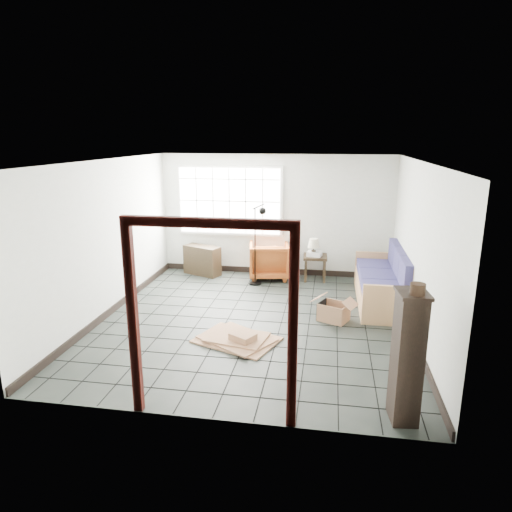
% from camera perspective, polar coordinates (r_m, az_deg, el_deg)
% --- Properties ---
extents(ground, '(5.50, 5.50, 0.00)m').
position_cam_1_polar(ground, '(7.63, -0.21, -8.10)').
color(ground, black).
rests_on(ground, ground).
extents(room_shell, '(5.02, 5.52, 2.61)m').
position_cam_1_polar(room_shell, '(7.17, -0.18, 4.45)').
color(room_shell, beige).
rests_on(room_shell, ground).
extents(window_panel, '(2.32, 0.08, 1.52)m').
position_cam_1_polar(window_panel, '(9.97, -3.31, 6.89)').
color(window_panel, silver).
rests_on(window_panel, ground).
extents(doorway_trim, '(1.80, 0.08, 2.20)m').
position_cam_1_polar(doorway_trim, '(4.67, -5.79, -5.18)').
color(doorway_trim, '#38100C').
rests_on(doorway_trim, ground).
extents(futon_sofa, '(0.86, 2.25, 0.99)m').
position_cam_1_polar(futon_sofa, '(8.65, 15.92, -3.34)').
color(futon_sofa, '#8E6340').
rests_on(futon_sofa, ground).
extents(armchair, '(0.94, 0.90, 0.85)m').
position_cam_1_polar(armchair, '(9.75, 1.63, -0.33)').
color(armchair, maroon).
rests_on(armchair, ground).
extents(side_table, '(0.51, 0.51, 0.53)m').
position_cam_1_polar(side_table, '(9.67, 7.42, -0.48)').
color(side_table, black).
rests_on(side_table, ground).
extents(table_lamp, '(0.30, 0.30, 0.38)m').
position_cam_1_polar(table_lamp, '(9.52, 7.24, 1.49)').
color(table_lamp, black).
rests_on(table_lamp, side_table).
extents(projector, '(0.33, 0.28, 0.10)m').
position_cam_1_polar(projector, '(9.59, 7.31, 0.30)').
color(projector, silver).
rests_on(projector, side_table).
extents(floor_lamp, '(0.44, 0.46, 1.70)m').
position_cam_1_polar(floor_lamp, '(9.10, 0.32, 1.72)').
color(floor_lamp, black).
rests_on(floor_lamp, ground).
extents(console_shelf, '(0.88, 0.62, 0.64)m').
position_cam_1_polar(console_shelf, '(10.08, -6.74, -0.53)').
color(console_shelf, black).
rests_on(console_shelf, ground).
extents(tall_shelf, '(0.34, 0.42, 1.45)m').
position_cam_1_polar(tall_shelf, '(5.12, 18.39, -11.83)').
color(tall_shelf, black).
rests_on(tall_shelf, ground).
extents(pot, '(0.17, 0.17, 0.11)m').
position_cam_1_polar(pot, '(4.76, 19.57, -3.91)').
color(pot, black).
rests_on(pot, tall_shelf).
extents(open_box, '(0.81, 0.62, 0.41)m').
position_cam_1_polar(open_box, '(7.70, 9.67, -6.89)').
color(open_box, '#9A6C4A').
rests_on(open_box, ground).
extents(cardboard_pile, '(1.37, 1.17, 0.17)m').
position_cam_1_polar(cardboard_pile, '(6.91, -2.31, -10.25)').
color(cardboard_pile, '#9A6C4A').
rests_on(cardboard_pile, ground).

